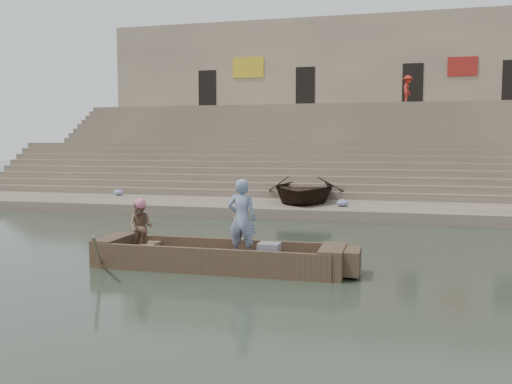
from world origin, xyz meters
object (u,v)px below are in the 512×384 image
at_px(rowing_man, 141,227).
at_px(television, 269,252).
at_px(pedestrian, 408,90).
at_px(main_rowboat, 218,263).
at_px(standing_man, 242,219).
at_px(beached_rowboat, 303,189).

xyz_separation_m(rowing_man, television, (3.06, -0.09, -0.42)).
relative_size(rowing_man, pedestrian, 0.71).
distance_m(main_rowboat, rowing_man, 2.03).
height_order(rowing_man, television, rowing_man).
height_order(main_rowboat, television, television).
bearing_deg(standing_man, television, 166.88).
xyz_separation_m(beached_rowboat, pedestrian, (4.29, 13.39, 5.15)).
bearing_deg(beached_rowboat, rowing_man, -105.60).
distance_m(standing_man, television, 0.95).
xyz_separation_m(main_rowboat, pedestrian, (4.50, 23.90, 5.96)).
xyz_separation_m(rowing_man, pedestrian, (6.39, 23.81, 5.23)).
bearing_deg(main_rowboat, television, -0.00).
bearing_deg(main_rowboat, pedestrian, 79.34).
bearing_deg(pedestrian, beached_rowboat, 174.01).
relative_size(standing_man, pedestrian, 1.03).
relative_size(main_rowboat, rowing_man, 4.06).
bearing_deg(beached_rowboat, pedestrian, 68.02).
bearing_deg(television, beached_rowboat, 95.21).
bearing_deg(standing_man, rowing_man, 0.78).
relative_size(television, pedestrian, 0.27).
distance_m(television, pedestrian, 24.78).
height_order(standing_man, television, standing_man).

